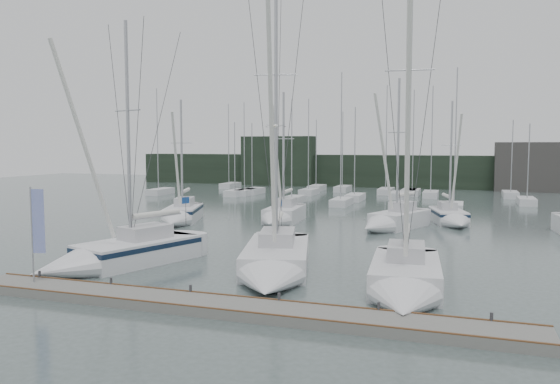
{
  "coord_description": "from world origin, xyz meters",
  "views": [
    {
      "loc": [
        8.95,
        -24.42,
        6.66
      ],
      "look_at": [
        -1.03,
        5.0,
        3.96
      ],
      "focal_mm": 35.0,
      "sensor_mm": 36.0,
      "label": 1
    }
  ],
  "objects": [
    {
      "name": "sailboat_near_left",
      "position": [
        -9.04,
        0.03,
        0.64
      ],
      "size": [
        6.21,
        10.21,
        14.41
      ],
      "rotation": [
        0.0,
        0.0,
        -0.34
      ],
      "color": "silver",
      "rests_on": "ground"
    },
    {
      "name": "far_building_right",
      "position": [
        18.0,
        60.0,
        3.5
      ],
      "size": [
        10.0,
        3.0,
        7.0
      ],
      "primitive_type": "cube",
      "color": "#3E3B39",
      "rests_on": "ground"
    },
    {
      "name": "mast_forest",
      "position": [
        -1.36,
        44.42,
        0.48
      ],
      "size": [
        60.36,
        23.9,
        14.55
      ],
      "color": "silver",
      "rests_on": "ground"
    },
    {
      "name": "seagull",
      "position": [
        0.46,
        -0.04,
        7.53
      ],
      "size": [
        0.9,
        0.4,
        0.18
      ],
      "rotation": [
        0.0,
        0.0,
        0.05
      ],
      "color": "white",
      "rests_on": "ground"
    },
    {
      "name": "buoy_b",
      "position": [
        5.11,
        12.66,
        0.0
      ],
      "size": [
        0.49,
        0.49,
        0.49
      ],
      "primitive_type": "sphere",
      "color": "#F54D15",
      "rests_on": "ground"
    },
    {
      "name": "ground",
      "position": [
        0.0,
        0.0,
        0.0
      ],
      "size": [
        160.0,
        160.0,
        0.0
      ],
      "primitive_type": "plane",
      "color": "#455451",
      "rests_on": "ground"
    },
    {
      "name": "dock",
      "position": [
        0.0,
        -5.0,
        0.2
      ],
      "size": [
        24.0,
        2.0,
        0.4
      ],
      "primitive_type": "cube",
      "color": "#61615D",
      "rests_on": "ground"
    },
    {
      "name": "sailboat_mid_a",
      "position": [
        -13.97,
        16.57,
        0.62
      ],
      "size": [
        5.07,
        8.83,
        11.33
      ],
      "rotation": [
        0.0,
        0.0,
        0.31
      ],
      "color": "silver",
      "rests_on": "ground"
    },
    {
      "name": "buoy_a",
      "position": [
        -4.39,
        12.53,
        0.0
      ],
      "size": [
        0.55,
        0.55,
        0.55
      ],
      "primitive_type": "sphere",
      "color": "#F54D15",
      "rests_on": "ground"
    },
    {
      "name": "far_building_left",
      "position": [
        -20.0,
        60.0,
        4.0
      ],
      "size": [
        12.0,
        3.0,
        8.0
      ],
      "primitive_type": "cube",
      "color": "black",
      "rests_on": "ground"
    },
    {
      "name": "sailboat_mid_c",
      "position": [
        3.51,
        18.55,
        0.62
      ],
      "size": [
        5.35,
        8.31,
        12.64
      ],
      "rotation": [
        0.0,
        0.0,
        -0.38
      ],
      "color": "silver",
      "rests_on": "ground"
    },
    {
      "name": "dock_banner",
      "position": [
        -9.34,
        -4.86,
        2.98
      ],
      "size": [
        0.65,
        0.19,
        4.37
      ],
      "rotation": [
        0.0,
        0.0,
        0.22
      ],
      "color": "#A8AAB0",
      "rests_on": "dock"
    },
    {
      "name": "sailboat_mid_d",
      "position": [
        8.05,
        22.74,
        0.55
      ],
      "size": [
        4.07,
        7.44,
        11.07
      ],
      "rotation": [
        0.0,
        0.0,
        0.25
      ],
      "color": "silver",
      "rests_on": "ground"
    },
    {
      "name": "sailboat_near_right",
      "position": [
        6.63,
        -0.69,
        0.6
      ],
      "size": [
        3.86,
        9.67,
        16.87
      ],
      "rotation": [
        0.0,
        0.0,
        0.09
      ],
      "color": "silver",
      "rests_on": "ground"
    },
    {
      "name": "far_treeline",
      "position": [
        0.0,
        62.0,
        2.5
      ],
      "size": [
        90.0,
        4.0,
        5.0
      ],
      "primitive_type": "cube",
      "color": "black",
      "rests_on": "ground"
    },
    {
      "name": "sailboat_near_center",
      "position": [
        0.03,
        0.82,
        0.58
      ],
      "size": [
        5.99,
        11.42,
        17.47
      ],
      "rotation": [
        0.0,
        0.0,
        0.26
      ],
      "color": "silver",
      "rests_on": "ground"
    },
    {
      "name": "sailboat_mid_b",
      "position": [
        -5.67,
        18.73,
        0.6
      ],
      "size": [
        3.12,
        7.84,
        11.93
      ],
      "rotation": [
        0.0,
        0.0,
        0.06
      ],
      "color": "silver",
      "rests_on": "ground"
    }
  ]
}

